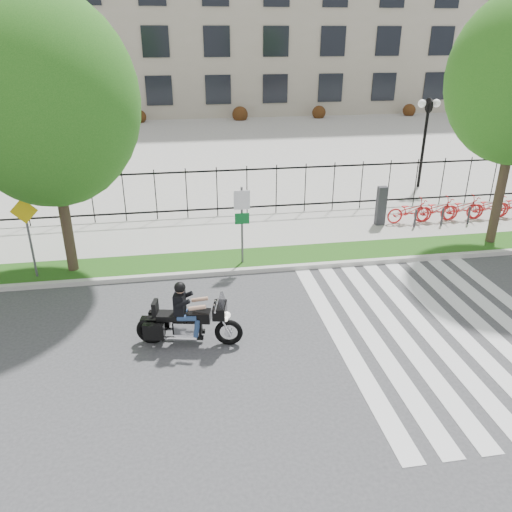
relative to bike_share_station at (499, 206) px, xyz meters
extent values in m
plane|color=#3B3B3E|center=(-11.05, -7.20, -0.63)|extent=(120.00, 120.00, 0.00)
cube|color=beige|center=(-11.05, -3.10, -0.56)|extent=(60.00, 0.20, 0.15)
cube|color=#224B12|center=(-11.05, -2.25, -0.56)|extent=(60.00, 1.50, 0.15)
cube|color=#9F9D94|center=(-11.05, 0.25, -0.56)|extent=(60.00, 3.50, 0.15)
cube|color=#9F9D94|center=(-11.05, 17.80, -0.58)|extent=(80.00, 34.00, 0.10)
cylinder|color=black|center=(-1.05, 4.80, 1.37)|extent=(0.14, 0.14, 4.00)
cylinder|color=black|center=(-1.05, 4.80, 3.27)|extent=(0.06, 0.70, 0.70)
sphere|color=white|center=(-1.40, 4.80, 3.37)|extent=(0.36, 0.36, 0.36)
sphere|color=white|center=(-0.70, 4.80, 3.37)|extent=(0.36, 0.36, 0.36)
cylinder|color=#3C2C21|center=(-15.97, -2.25, 1.29)|extent=(0.32, 0.32, 3.55)
ellipsoid|color=#175A14|center=(-15.97, -2.25, 4.59)|extent=(5.08, 5.08, 5.84)
cylinder|color=#3C2C21|center=(-1.74, -2.25, 1.56)|extent=(0.32, 0.32, 4.07)
cube|color=#2D2D33|center=(-4.98, 0.00, 0.27)|extent=(0.35, 0.25, 1.50)
imported|color=red|center=(-3.78, 0.00, 0.00)|extent=(1.82, 0.63, 0.95)
cylinder|color=#2D2D33|center=(-3.78, -0.50, -0.13)|extent=(0.08, 0.08, 0.70)
imported|color=red|center=(-2.68, 0.00, 0.00)|extent=(1.82, 0.63, 0.95)
cylinder|color=#2D2D33|center=(-2.68, -0.50, -0.13)|extent=(0.08, 0.08, 0.70)
imported|color=red|center=(-1.58, 0.00, 0.00)|extent=(1.82, 0.63, 0.95)
cylinder|color=#2D2D33|center=(-1.58, -0.50, -0.13)|extent=(0.08, 0.08, 0.70)
imported|color=red|center=(-0.48, 0.00, 0.00)|extent=(1.82, 0.63, 0.95)
cylinder|color=#2D2D33|center=(-0.48, -0.50, -0.13)|extent=(0.08, 0.08, 0.70)
cylinder|color=#59595B|center=(-10.68, -2.60, 0.77)|extent=(0.07, 0.07, 2.50)
cube|color=white|center=(-10.68, -2.64, 1.62)|extent=(0.50, 0.03, 0.60)
cube|color=#0C6626|center=(-10.68, -2.64, 1.02)|extent=(0.45, 0.03, 0.35)
cylinder|color=#59595B|center=(-16.98, -2.60, 0.72)|extent=(0.07, 0.07, 2.40)
cube|color=yellow|center=(-16.98, -2.64, 1.62)|extent=(0.78, 0.03, 0.78)
torus|color=black|center=(-11.61, -6.94, -0.29)|extent=(0.70, 0.27, 0.68)
torus|color=black|center=(-13.45, -6.55, -0.29)|extent=(0.74, 0.30, 0.72)
cube|color=black|center=(-11.81, -6.90, 0.31)|extent=(0.40, 0.59, 0.30)
cube|color=#26262B|center=(-11.74, -6.91, 0.54)|extent=(0.25, 0.52, 0.30)
cube|color=silver|center=(-12.58, -6.74, -0.19)|extent=(0.65, 0.45, 0.40)
cube|color=black|center=(-12.29, -6.80, 0.14)|extent=(0.60, 0.44, 0.26)
cube|color=black|center=(-12.92, -6.66, 0.12)|extent=(0.75, 0.49, 0.14)
cube|color=black|center=(-13.31, -6.58, 0.34)|extent=(0.17, 0.35, 0.34)
cube|color=black|center=(-13.37, -6.87, -0.14)|extent=(0.52, 0.26, 0.40)
cube|color=black|center=(-13.25, -6.29, -0.14)|extent=(0.52, 0.26, 0.40)
cube|color=black|center=(-12.73, -6.71, 0.48)|extent=(0.31, 0.44, 0.52)
sphere|color=tan|center=(-12.70, -6.71, 0.85)|extent=(0.23, 0.23, 0.23)
sphere|color=black|center=(-12.70, -6.71, 0.89)|extent=(0.27, 0.27, 0.27)
camera|label=1|loc=(-12.61, -17.09, 6.25)|focal=35.00mm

